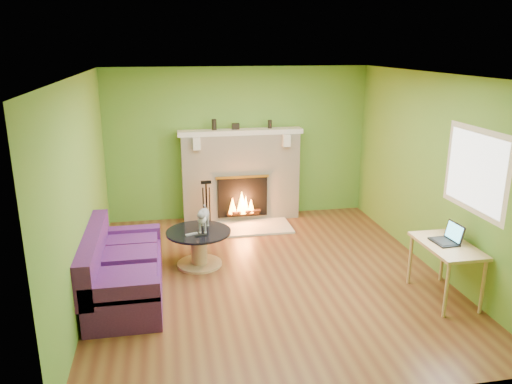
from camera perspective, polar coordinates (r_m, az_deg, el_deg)
floor at (r=6.72m, az=1.40°, el=-9.51°), size 5.00×5.00×0.00m
ceiling at (r=6.04m, az=1.57°, el=13.23°), size 5.00×5.00×0.00m
wall_back at (r=8.65m, az=-1.98°, el=5.54°), size 5.00×0.00×5.00m
wall_front at (r=3.98m, az=9.05°, el=-8.11°), size 5.00×0.00×5.00m
wall_left at (r=6.20m, az=-19.30°, el=0.18°), size 0.00×5.00×5.00m
wall_right at (r=7.06m, az=19.65°, el=2.06°), size 0.00×5.00×5.00m
window_frame at (r=6.26m, az=23.82°, el=2.21°), size 0.00×1.20×1.20m
window_pane at (r=6.26m, az=23.76°, el=2.21°), size 0.00×1.06×1.06m
fireplace at (r=8.59m, az=-1.76°, el=1.86°), size 2.10×0.46×1.58m
hearth at (r=8.34m, az=-1.17°, el=-4.07°), size 1.50×0.75×0.03m
mantel at (r=8.41m, az=-1.78°, el=6.89°), size 2.10×0.28×0.08m
sofa at (r=6.30m, az=-15.16°, el=-8.74°), size 0.86×1.84×0.82m
coffee_table at (r=6.94m, az=-6.53°, el=-6.10°), size 0.89×0.89×0.50m
desk at (r=6.34m, az=20.98°, el=-6.29°), size 0.54×0.94×0.69m
cat at (r=6.86m, az=-6.00°, el=-2.93°), size 0.32×0.58×0.35m
remote_silver at (r=6.74m, az=-7.37°, el=-4.80°), size 0.18×0.10×0.02m
remote_black at (r=6.69m, az=-6.31°, el=-4.93°), size 0.16×0.06×0.02m
laptop at (r=6.29m, az=20.79°, el=-4.43°), size 0.30×0.33×0.24m
fire_tools at (r=8.27m, az=-5.66°, el=-1.32°), size 0.21×0.21×0.79m
mantel_vase_left at (r=8.36m, az=-4.81°, el=7.69°), size 0.08×0.08×0.18m
mantel_vase_right at (r=8.51m, az=1.59°, el=7.76°), size 0.07×0.07×0.14m
mantel_box at (r=8.41m, az=-2.34°, el=7.51°), size 0.12×0.08×0.10m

